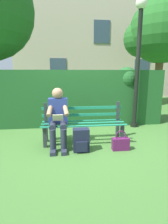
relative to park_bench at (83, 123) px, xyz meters
name	(u,v)px	position (x,y,z in m)	size (l,w,h in m)	color
ground	(83,142)	(0.00, 0.06, -0.41)	(60.00, 60.00, 0.00)	#3D6B2D
park_bench	(83,123)	(0.00, 0.00, 0.00)	(1.74, 0.47, 0.84)	#2D3338
person_seated	(58,116)	(0.52, 0.16, 0.20)	(0.44, 0.73, 1.17)	navy
hedge_backdrop	(75,96)	(0.07, -1.42, 0.39)	(4.93, 0.78, 1.62)	#1E5123
building_facade	(97,49)	(-1.80, -8.16, 2.56)	(9.78, 2.81, 5.96)	#BCAD93
backpack	(81,140)	(0.09, 0.49, -0.20)	(0.30, 0.26, 0.44)	#191E33
handbag	(121,143)	(-0.66, 0.52, -0.28)	(0.32, 0.13, 0.39)	#59194C
tree_far	(159,32)	(-3.77, -4.24, 2.78)	(2.92, 2.78, 4.65)	brown
lamp_post	(138,53)	(-1.53, -0.94, 1.54)	(0.28, 0.28, 3.24)	black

